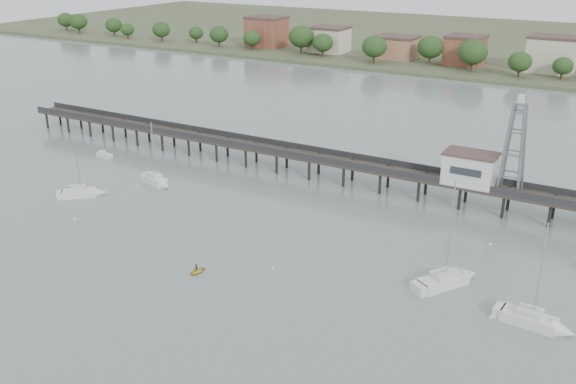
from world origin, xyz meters
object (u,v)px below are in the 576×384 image
at_px(pier, 331,160).
at_px(lattice_tower, 515,148).
at_px(sailboat_a, 86,193).
at_px(sailboat_d, 540,323).
at_px(sailboat_c, 452,279).
at_px(sailboat_b, 158,182).
at_px(yellow_dinghy, 197,273).
at_px(white_tender, 104,155).

distance_m(pier, lattice_tower, 32.34).
height_order(sailboat_a, sailboat_d, sailboat_d).
distance_m(lattice_tower, sailboat_c, 28.45).
relative_size(lattice_tower, sailboat_a, 1.25).
height_order(sailboat_b, yellow_dinghy, sailboat_b).
bearing_deg(sailboat_c, lattice_tower, 30.20).
distance_m(lattice_tower, yellow_dinghy, 52.30).
height_order(pier, sailboat_b, sailboat_b).
distance_m(lattice_tower, sailboat_a, 71.10).
height_order(pier, sailboat_c, sailboat_c).
bearing_deg(sailboat_a, sailboat_b, 11.92).
bearing_deg(sailboat_d, lattice_tower, 113.44).
distance_m(sailboat_c, white_tender, 77.95).
bearing_deg(sailboat_c, white_tender, 110.92).
height_order(sailboat_d, yellow_dinghy, sailboat_d).
bearing_deg(yellow_dinghy, sailboat_c, 32.95).
bearing_deg(pier, sailboat_b, -145.04).
xyz_separation_m(lattice_tower, white_tender, (-77.39, -11.03, -10.68)).
distance_m(sailboat_d, white_tender, 90.44).
height_order(pier, white_tender, pier).
distance_m(lattice_tower, sailboat_d, 34.84).
height_order(pier, yellow_dinghy, pier).
xyz_separation_m(lattice_tower, sailboat_c, (-0.98, -26.44, -10.47)).
distance_m(sailboat_a, white_tender, 21.64).
distance_m(lattice_tower, sailboat_b, 60.85).
xyz_separation_m(sailboat_c, sailboat_a, (-63.40, -1.89, 0.01)).
distance_m(lattice_tower, white_tender, 78.90).
xyz_separation_m(white_tender, yellow_dinghy, (46.27, -29.52, -0.42)).
bearing_deg(yellow_dinghy, sailboat_b, 146.96).
height_order(sailboat_c, sailboat_d, sailboat_c).
bearing_deg(sailboat_b, sailboat_c, 7.07).
bearing_deg(sailboat_d, white_tender, 171.58).
relative_size(pier, lattice_tower, 9.68).
relative_size(sailboat_c, sailboat_d, 1.10).
height_order(pier, sailboat_a, sailboat_a).
xyz_separation_m(pier, sailboat_b, (-25.69, -17.96, -3.15)).
bearing_deg(sailboat_b, yellow_dinghy, -25.25).
xyz_separation_m(sailboat_c, yellow_dinghy, (-30.14, -14.11, -0.63)).
bearing_deg(sailboat_c, sailboat_b, 113.75).
height_order(sailboat_d, white_tender, sailboat_d).
bearing_deg(pier, sailboat_a, -139.26).
relative_size(sailboat_b, sailboat_d, 0.89).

